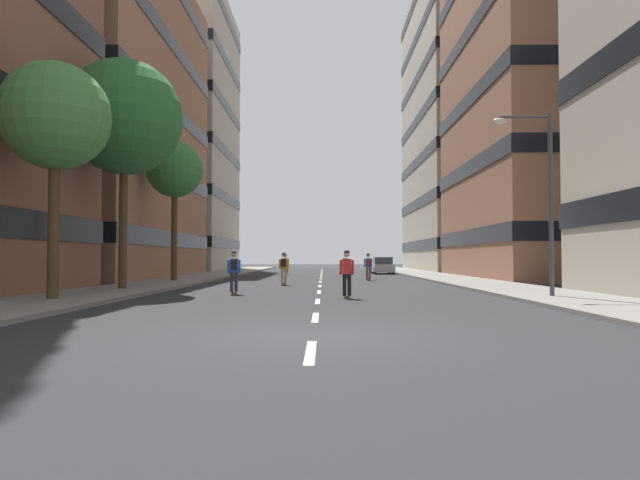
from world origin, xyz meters
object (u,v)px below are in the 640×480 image
at_px(skater_4, 347,271).
at_px(skater_5, 234,269).
at_px(street_tree_mid, 175,170).
at_px(streetlamp_right, 540,184).
at_px(street_tree_near, 55,118).
at_px(parked_car_near, 382,266).
at_px(street_tree_far, 124,118).
at_px(skater_2, 345,264).
at_px(skater_3, 284,266).
at_px(skater_1, 286,263).
at_px(skater_0, 368,265).

height_order(skater_4, skater_5, same).
distance_m(street_tree_mid, streetlamp_right, 21.32).
bearing_deg(street_tree_near, street_tree_mid, 90.00).
relative_size(parked_car_near, street_tree_far, 0.43).
relative_size(skater_2, skater_3, 1.00).
height_order(skater_1, skater_4, same).
bearing_deg(street_tree_mid, parked_car_near, 50.48).
relative_size(skater_0, skater_2, 1.00).
height_order(parked_car_near, skater_4, skater_4).
bearing_deg(skater_0, skater_5, -116.32).
bearing_deg(street_tree_mid, skater_4, -51.91).
height_order(skater_0, skater_4, same).
relative_size(street_tree_near, street_tree_far, 0.77).
bearing_deg(skater_5, skater_0, 63.68).
relative_size(parked_car_near, street_tree_mid, 0.53).
bearing_deg(street_tree_mid, street_tree_far, -90.00).
bearing_deg(street_tree_mid, skater_3, -24.30).
relative_size(street_tree_far, skater_2, 5.74).
relative_size(street_tree_mid, skater_5, 4.69).
relative_size(street_tree_far, skater_5, 5.74).
xyz_separation_m(skater_1, skater_5, (-0.44, -24.17, 0.00)).
height_order(street_tree_mid, skater_5, street_tree_mid).
relative_size(street_tree_near, skater_3, 4.41).
height_order(street_tree_mid, skater_0, street_tree_mid).
relative_size(parked_car_near, skater_3, 2.47).
relative_size(streetlamp_right, skater_1, 3.65).
relative_size(skater_3, skater_4, 1.00).
relative_size(street_tree_near, skater_4, 4.41).
bearing_deg(parked_car_near, street_tree_near, -114.14).
relative_size(street_tree_near, skater_2, 4.41).
distance_m(streetlamp_right, skater_0, 16.94).
bearing_deg(skater_1, parked_car_near, 21.86).
height_order(street_tree_mid, skater_2, street_tree_mid).
xyz_separation_m(street_tree_far, skater_2, (10.47, 14.76, -6.74)).
xyz_separation_m(parked_car_near, street_tree_near, (-14.28, -31.87, 5.45)).
xyz_separation_m(street_tree_far, skater_4, (9.78, -4.17, -6.77)).
distance_m(parked_car_near, street_tree_near, 35.35).
bearing_deg(streetlamp_right, skater_3, 134.91).
height_order(parked_car_near, skater_3, skater_3).
bearing_deg(skater_5, streetlamp_right, -13.34).
distance_m(parked_car_near, streetlamp_right, 30.60).
distance_m(parked_car_near, skater_0, 14.60).
bearing_deg(street_tree_far, street_tree_mid, 90.00).
height_order(street_tree_near, skater_1, street_tree_near).
bearing_deg(skater_3, skater_4, -72.31).
bearing_deg(skater_1, skater_5, -91.03).
distance_m(street_tree_mid, street_tree_far, 8.38).
bearing_deg(street_tree_near, skater_3, 59.49).
bearing_deg(skater_2, skater_3, -111.25).
bearing_deg(parked_car_near, skater_4, -98.59).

